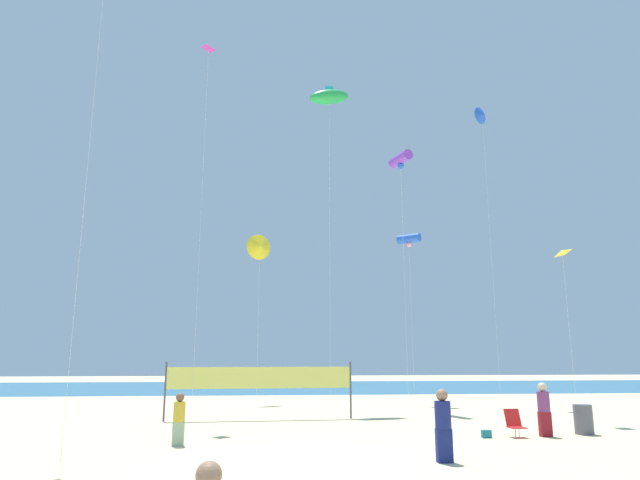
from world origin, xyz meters
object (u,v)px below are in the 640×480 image
(beachgoer_plum_shirt, at_px, (544,407))
(beachgoer_navy_shirt, at_px, (443,423))
(trash_barrel, at_px, (583,419))
(kite_blue_tube, at_px, (409,239))
(kite_magenta_diamond, at_px, (209,57))
(folding_beach_chair, at_px, (515,422))
(beachgoer_mustard_shirt, at_px, (179,417))
(kite_yellow_diamond, at_px, (562,253))
(beach_handbag, at_px, (486,434))
(kite_green_inflatable, at_px, (329,97))
(kite_blue_delta, at_px, (482,116))
(kite_yellow_delta, at_px, (260,247))
(volleyball_net, at_px, (260,380))
(kite_violet_tube, at_px, (401,160))

(beachgoer_plum_shirt, xyz_separation_m, beachgoer_navy_shirt, (-4.75, -4.13, 0.03))
(trash_barrel, distance_m, kite_blue_tube, 15.55)
(kite_magenta_diamond, bearing_deg, beachgoer_navy_shirt, -51.23)
(beachgoer_navy_shirt, height_order, folding_beach_chair, beachgoer_navy_shirt)
(beachgoer_mustard_shirt, distance_m, kite_yellow_diamond, 16.94)
(trash_barrel, height_order, kite_blue_tube, kite_blue_tube)
(beach_handbag, height_order, kite_magenta_diamond, kite_magenta_diamond)
(beachgoer_plum_shirt, height_order, beach_handbag, beachgoer_plum_shirt)
(kite_green_inflatable, bearing_deg, folding_beach_chair, -63.55)
(beachgoer_navy_shirt, xyz_separation_m, kite_yellow_diamond, (7.91, 7.79, 5.99))
(kite_blue_delta, bearing_deg, kite_green_inflatable, -169.04)
(kite_yellow_diamond, relative_size, kite_green_inflatable, 0.40)
(kite_yellow_diamond, relative_size, kite_blue_delta, 0.40)
(kite_yellow_delta, bearing_deg, trash_barrel, -49.59)
(folding_beach_chair, height_order, kite_blue_delta, kite_blue_delta)
(beachgoer_plum_shirt, distance_m, beachgoer_navy_shirt, 6.30)
(kite_yellow_delta, xyz_separation_m, kite_blue_tube, (8.86, -1.28, 0.35))
(beachgoer_plum_shirt, relative_size, kite_blue_tube, 0.18)
(beachgoer_navy_shirt, distance_m, folding_beach_chair, 5.58)
(volleyball_net, bearing_deg, folding_beach_chair, -33.30)
(kite_green_inflatable, relative_size, kite_blue_delta, 1.00)
(kite_green_inflatable, xyz_separation_m, kite_violet_tube, (3.88, -0.69, -3.94))
(beachgoer_plum_shirt, relative_size, volleyball_net, 0.22)
(folding_beach_chair, height_order, beach_handbag, folding_beach_chair)
(beachgoer_plum_shirt, relative_size, kite_blue_delta, 0.10)
(kite_yellow_diamond, distance_m, kite_blue_delta, 13.42)
(beachgoer_mustard_shirt, bearing_deg, folding_beach_chair, 93.67)
(beachgoer_mustard_shirt, xyz_separation_m, trash_barrel, (13.55, 1.32, -0.33))
(kite_green_inflatable, bearing_deg, kite_yellow_diamond, -35.58)
(beachgoer_mustard_shirt, height_order, kite_blue_delta, kite_blue_delta)
(kite_yellow_diamond, height_order, kite_blue_tube, kite_blue_tube)
(trash_barrel, relative_size, kite_violet_tube, 0.07)
(kite_yellow_delta, distance_m, kite_violet_tube, 9.85)
(beach_handbag, relative_size, kite_green_inflatable, 0.02)
(volleyball_net, bearing_deg, kite_violet_tube, 28.37)
(beach_handbag, bearing_deg, trash_barrel, 7.97)
(beachgoer_navy_shirt, distance_m, kite_yellow_delta, 20.65)
(kite_yellow_diamond, height_order, kite_violet_tube, kite_violet_tube)
(kite_green_inflatable, bearing_deg, beachgoer_plum_shirt, -59.12)
(trash_barrel, height_order, kite_yellow_delta, kite_yellow_delta)
(beachgoer_navy_shirt, height_order, kite_magenta_diamond, kite_magenta_diamond)
(trash_barrel, relative_size, kite_yellow_delta, 0.10)
(trash_barrel, bearing_deg, beachgoer_mustard_shirt, -174.42)
(beachgoer_plum_shirt, height_order, folding_beach_chair, beachgoer_plum_shirt)
(kite_blue_delta, bearing_deg, beachgoer_plum_shirt, -106.27)
(kite_blue_delta, xyz_separation_m, kite_violet_tube, (-5.89, -2.58, -4.03))
(kite_yellow_delta, bearing_deg, kite_green_inflatable, -44.11)
(volleyball_net, distance_m, kite_blue_tube, 13.56)
(kite_blue_delta, bearing_deg, beachgoer_mustard_shirt, -139.74)
(trash_barrel, relative_size, beach_handbag, 3.17)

